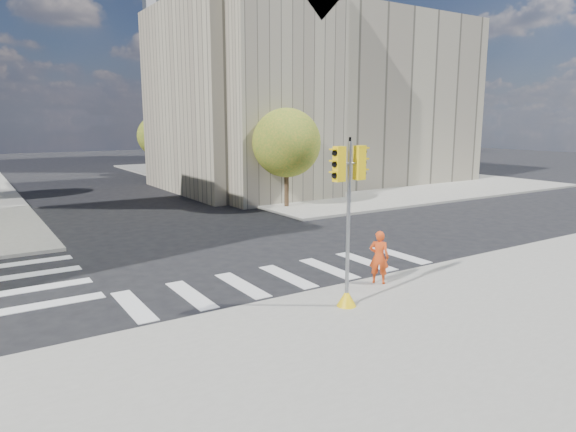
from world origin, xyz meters
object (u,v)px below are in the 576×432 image
object	(u,v)px
lamp_near	(261,133)
photographer	(379,257)
lamp_far	(184,130)
traffic_signal	(348,236)

from	to	relation	value
lamp_near	photographer	world-z (taller)	lamp_near
lamp_far	photographer	bearing A→B (deg)	-100.81
traffic_signal	photographer	bearing A→B (deg)	21.88
lamp_far	photographer	xyz separation A→B (m)	(-6.22, -32.60, -3.55)
lamp_near	photographer	xyz separation A→B (m)	(-6.22, -18.60, -3.55)
photographer	lamp_far	bearing A→B (deg)	-51.50
lamp_near	lamp_far	distance (m)	14.00
lamp_near	lamp_far	size ratio (longest dim) A/B	1.00
photographer	traffic_signal	bearing A→B (deg)	75.44
traffic_signal	lamp_near	bearing A→B (deg)	62.55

